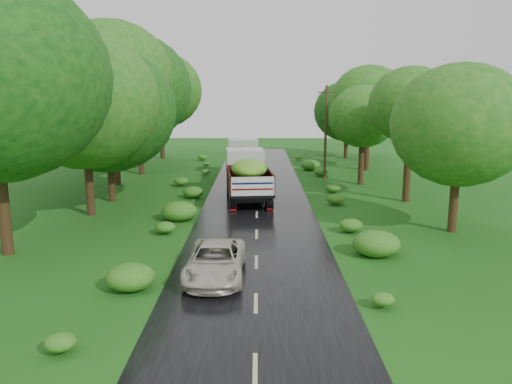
{
  "coord_description": "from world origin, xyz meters",
  "views": [
    {
      "loc": [
        0.07,
        -15.2,
        6.74
      ],
      "look_at": [
        -0.04,
        10.02,
        1.7
      ],
      "focal_mm": 35.0,
      "sensor_mm": 36.0,
      "label": 1
    }
  ],
  "objects_px": {
    "truck_far": "(244,158)",
    "utility_pole": "(326,132)",
    "truck_near": "(247,173)",
    "car": "(216,261)"
  },
  "relations": [
    {
      "from": "car",
      "to": "truck_far",
      "type": "bearing_deg",
      "value": 89.87
    },
    {
      "from": "truck_near",
      "to": "truck_far",
      "type": "distance_m",
      "value": 8.01
    },
    {
      "from": "truck_far",
      "to": "utility_pole",
      "type": "relative_size",
      "value": 0.98
    },
    {
      "from": "truck_near",
      "to": "utility_pole",
      "type": "height_order",
      "value": "utility_pole"
    },
    {
      "from": "truck_far",
      "to": "car",
      "type": "relative_size",
      "value": 1.58
    },
    {
      "from": "truck_near",
      "to": "truck_far",
      "type": "xyz_separation_m",
      "value": [
        -0.46,
        8.0,
        -0.03
      ]
    },
    {
      "from": "car",
      "to": "utility_pole",
      "type": "distance_m",
      "value": 22.28
    },
    {
      "from": "car",
      "to": "utility_pole",
      "type": "height_order",
      "value": "utility_pole"
    },
    {
      "from": "truck_far",
      "to": "utility_pole",
      "type": "height_order",
      "value": "utility_pole"
    },
    {
      "from": "truck_near",
      "to": "utility_pole",
      "type": "xyz_separation_m",
      "value": [
        5.88,
        7.26,
        2.05
      ]
    }
  ]
}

